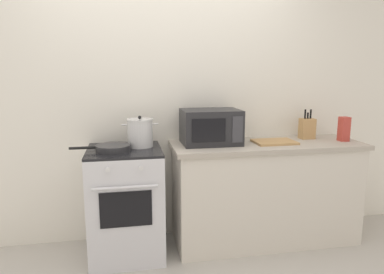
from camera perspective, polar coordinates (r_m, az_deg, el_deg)
back_wall at (r=3.29m, az=0.23°, el=5.50°), size 4.40×0.10×2.50m
lower_cabinet_right at (r=3.31m, az=11.81°, el=-9.10°), size 1.64×0.56×0.88m
countertop_right at (r=3.18m, az=12.12°, el=-1.28°), size 1.70×0.60×0.04m
stove at (r=3.04m, az=-10.68°, el=-10.41°), size 0.60×0.64×0.92m
stock_pot at (r=2.96m, az=-8.43°, el=0.69°), size 0.30×0.22×0.26m
frying_pan at (r=2.85m, az=-12.81°, el=-1.75°), size 0.47×0.27×0.05m
microwave at (r=3.05m, az=3.06°, el=1.67°), size 0.50×0.37×0.30m
cutting_board at (r=3.18m, az=13.26°, el=-0.77°), size 0.36×0.26×0.02m
knife_block at (r=3.46m, az=18.22°, el=1.36°), size 0.13×0.10×0.28m
pasta_box at (r=3.46m, az=23.49°, el=1.20°), size 0.08×0.08×0.22m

